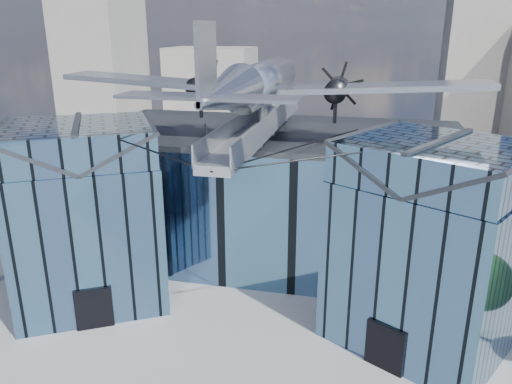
# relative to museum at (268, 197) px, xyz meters

# --- Properties ---
(ground_plane) EXTENTS (120.00, 120.00, 0.00)m
(ground_plane) POSITION_rel_museum_xyz_m (-0.00, -5.82, -5.54)
(ground_plane) COLOR gray
(museum) EXTENTS (32.88, 24.50, 17.60)m
(museum) POSITION_rel_museum_xyz_m (0.00, 0.00, 0.00)
(museum) COLOR #44688A
(museum) RESTS_ON ground
(bg_towers) EXTENTS (77.00, 24.50, 26.00)m
(bg_towers) POSITION_rel_museum_xyz_m (1.45, 44.67, 4.47)
(bg_towers) COLOR gray
(bg_towers) RESTS_ON ground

